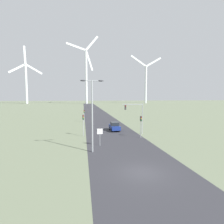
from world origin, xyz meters
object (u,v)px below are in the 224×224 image
object	(u,v)px
stop_sign_near	(100,134)
traffic_light_post_near_left	(83,121)
car_approaching	(115,126)
traffic_light_post_near_right	(141,122)
wind_turbine_left	(86,72)
wind_turbine_center	(146,80)
traffic_light_mast_overhead	(136,112)
traffic_light_post_mid_left	(84,113)
wind_turbine_far_left	(26,79)
streetlamp	(92,107)

from	to	relation	value
stop_sign_near	traffic_light_post_near_left	world-z (taller)	traffic_light_post_near_left
car_approaching	traffic_light_post_near_right	bearing A→B (deg)	-64.77
traffic_light_post_near_left	traffic_light_post_near_right	size ratio (longest dim) A/B	1.03
wind_turbine_left	wind_turbine_center	bearing A→B (deg)	6.31
traffic_light_post_near_left	wind_turbine_left	xyz separation A→B (m)	(3.68, 147.71, 29.44)
traffic_light_post_near_left	traffic_light_mast_overhead	world-z (taller)	traffic_light_mast_overhead
car_approaching	wind_turbine_center	distance (m)	165.08
traffic_light_post_near_right	wind_turbine_center	bearing A→B (deg)	69.42
stop_sign_near	traffic_light_post_near_left	size ratio (longest dim) A/B	0.65
wind_turbine_left	traffic_light_post_mid_left	bearing A→B (deg)	-91.50
traffic_light_mast_overhead	traffic_light_post_near_left	bearing A→B (deg)	-178.67
stop_sign_near	traffic_light_mast_overhead	xyz separation A→B (m)	(7.52, 6.95, 2.44)
traffic_light_mast_overhead	wind_turbine_far_left	distance (m)	173.23
stop_sign_near	traffic_light_mast_overhead	distance (m)	10.53
traffic_light_post_mid_left	stop_sign_near	bearing A→B (deg)	-85.19
traffic_light_post_near_left	wind_turbine_left	distance (m)	150.66
traffic_light_post_mid_left	wind_turbine_center	distance (m)	155.04
stop_sign_near	wind_turbine_center	world-z (taller)	wind_turbine_center
traffic_light_post_mid_left	traffic_light_mast_overhead	xyz separation A→B (m)	(9.60, -17.77, 1.66)
streetlamp	traffic_light_post_near_left	world-z (taller)	streetlamp
car_approaching	wind_turbine_far_left	size ratio (longest dim) A/B	0.07
traffic_light_mast_overhead	wind_turbine_left	bearing A→B (deg)	92.41
traffic_light_mast_overhead	traffic_light_post_near_right	bearing A→B (deg)	-89.61
stop_sign_near	traffic_light_post_mid_left	distance (m)	24.82
wind_turbine_left	traffic_light_post_near_right	bearing A→B (deg)	-87.63
wind_turbine_left	car_approaching	bearing A→B (deg)	-88.86
traffic_light_post_near_right	traffic_light_mast_overhead	size ratio (longest dim) A/B	0.64
traffic_light_post_mid_left	wind_turbine_center	world-z (taller)	wind_turbine_center
traffic_light_post_near_right	car_approaching	distance (m)	8.13
traffic_light_mast_overhead	traffic_light_post_mid_left	bearing A→B (deg)	118.37
wind_turbine_far_left	wind_turbine_left	bearing A→B (deg)	-10.53
traffic_light_post_near_right	wind_turbine_left	size ratio (longest dim) A/B	0.06
streetlamp	traffic_light_post_mid_left	distance (m)	27.66
wind_turbine_far_left	wind_turbine_left	size ratio (longest dim) A/B	0.83
wind_turbine_far_left	wind_turbine_center	world-z (taller)	wind_turbine_far_left
car_approaching	traffic_light_mast_overhead	bearing A→B (deg)	-50.16
traffic_light_mast_overhead	car_approaching	world-z (taller)	traffic_light_mast_overhead
streetlamp	wind_turbine_far_left	world-z (taller)	wind_turbine_far_left
stop_sign_near	wind_turbine_left	world-z (taller)	wind_turbine_left
traffic_light_post_mid_left	wind_turbine_left	world-z (taller)	wind_turbine_left
streetlamp	wind_turbine_far_left	bearing A→B (deg)	108.90
traffic_light_mast_overhead	car_approaching	distance (m)	6.19
stop_sign_near	wind_turbine_left	size ratio (longest dim) A/B	0.04
stop_sign_near	wind_turbine_far_left	distance (m)	177.28
traffic_light_post_near_left	wind_turbine_far_left	size ratio (longest dim) A/B	0.07
traffic_light_mast_overhead	wind_turbine_left	size ratio (longest dim) A/B	0.09
traffic_light_mast_overhead	wind_turbine_center	distance (m)	167.08
traffic_light_post_mid_left	car_approaching	size ratio (longest dim) A/B	0.84
traffic_light_post_mid_left	traffic_light_mast_overhead	size ratio (longest dim) A/B	0.58
streetlamp	wind_turbine_left	size ratio (longest dim) A/B	0.13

